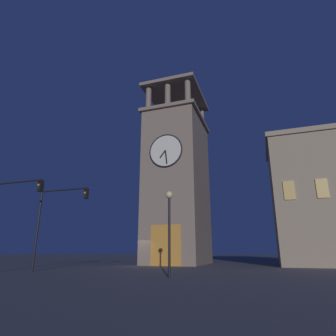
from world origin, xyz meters
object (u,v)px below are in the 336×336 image
(street_lamp, at_px, (169,215))
(traffic_signal_mid, at_px, (53,212))
(traffic_signal_near, at_px, (7,207))
(clocktower, at_px, (178,183))

(street_lamp, bearing_deg, traffic_signal_mid, -9.03)
(traffic_signal_near, xyz_separation_m, street_lamp, (-10.91, -1.49, -0.82))
(street_lamp, bearing_deg, clocktower, -74.57)
(clocktower, height_order, traffic_signal_mid, clocktower)
(traffic_signal_near, bearing_deg, traffic_signal_mid, -111.43)
(clocktower, height_order, street_lamp, clocktower)
(clocktower, xyz_separation_m, traffic_signal_mid, (5.26, 14.60, -5.02))
(clocktower, relative_size, street_lamp, 4.83)
(clocktower, relative_size, traffic_signal_near, 3.65)
(traffic_signal_mid, height_order, street_lamp, traffic_signal_mid)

